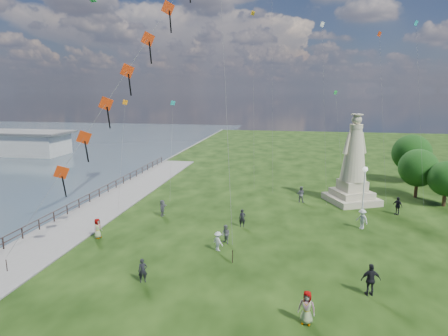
% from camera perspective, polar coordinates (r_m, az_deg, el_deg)
% --- Properties ---
extents(waterfront, '(200.00, 200.00, 1.51)m').
position_cam_1_polar(waterfront, '(36.95, -22.17, -7.36)').
color(waterfront, '#33454C').
rests_on(waterfront, ground).
extents(statue, '(5.96, 5.96, 9.18)m').
position_cam_1_polar(statue, '(40.74, 19.10, -0.26)').
color(statue, tan).
rests_on(statue, ground).
extents(lamppost, '(0.44, 0.44, 4.77)m').
position_cam_1_polar(lamppost, '(36.06, 20.62, -1.90)').
color(lamppost, silver).
rests_on(lamppost, ground).
extents(tree_row, '(5.65, 13.99, 6.14)m').
position_cam_1_polar(tree_row, '(48.31, 27.68, 0.80)').
color(tree_row, '#382314').
rests_on(tree_row, ground).
extents(person_0, '(0.64, 0.56, 1.49)m').
position_cam_1_polar(person_0, '(24.04, -12.28, -15.03)').
color(person_0, black).
rests_on(person_0, ground).
extents(person_1, '(0.82, 0.80, 1.46)m').
position_cam_1_polar(person_1, '(28.90, 0.27, -10.08)').
color(person_1, '#595960').
rests_on(person_1, ground).
extents(person_2, '(1.03, 0.95, 1.44)m').
position_cam_1_polar(person_2, '(27.71, -0.91, -11.09)').
color(person_2, silver).
rests_on(person_2, ground).
extents(person_3, '(1.20, 0.76, 1.91)m').
position_cam_1_polar(person_3, '(23.61, 21.46, -15.56)').
color(person_3, black).
rests_on(person_3, ground).
extents(person_4, '(0.93, 0.67, 1.74)m').
position_cam_1_polar(person_4, '(20.29, 12.49, -20.04)').
color(person_4, '#595960').
rests_on(person_4, ground).
extents(person_5, '(0.64, 1.42, 1.52)m').
position_cam_1_polar(person_5, '(35.47, -9.36, -6.01)').
color(person_5, '#595960').
rests_on(person_5, ground).
extents(person_6, '(0.63, 0.48, 1.55)m').
position_cam_1_polar(person_6, '(32.26, 2.80, -7.65)').
color(person_6, black).
rests_on(person_6, ground).
extents(person_7, '(0.93, 0.70, 1.70)m').
position_cam_1_polar(person_7, '(39.95, 11.62, -3.94)').
color(person_7, '#595960').
rests_on(person_7, ground).
extents(person_8, '(1.16, 1.20, 1.71)m').
position_cam_1_polar(person_8, '(33.84, 20.29, -7.30)').
color(person_8, silver).
rests_on(person_8, ground).
extents(person_9, '(1.01, 1.11, 1.71)m').
position_cam_1_polar(person_9, '(38.90, 24.93, -5.24)').
color(person_9, black).
rests_on(person_9, ground).
extents(person_10, '(0.60, 0.85, 1.60)m').
position_cam_1_polar(person_10, '(31.51, -18.70, -8.71)').
color(person_10, '#595960').
rests_on(person_10, ground).
extents(red_kite_train, '(10.28, 9.35, 19.95)m').
position_cam_1_polar(red_kite_train, '(27.45, -14.81, 13.35)').
color(red_kite_train, black).
rests_on(red_kite_train, ground).
extents(small_kites, '(30.49, 18.49, 23.75)m').
position_cam_1_polar(small_kites, '(43.26, 9.81, 13.88)').
color(small_kites, teal).
rests_on(small_kites, ground).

